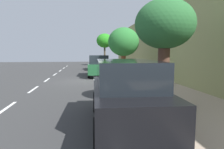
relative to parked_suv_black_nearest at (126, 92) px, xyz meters
name	(u,v)px	position (x,y,z in m)	size (l,w,h in m)	color
ground	(86,81)	(-1.17, 9.79, -1.03)	(67.60, 67.60, 0.00)	#353535
sidewalk	(137,79)	(2.95, 9.79, -0.95)	(3.84, 42.25, 0.15)	tan
curb_edge	(113,79)	(0.95, 9.79, -0.95)	(0.16, 42.25, 0.15)	gray
lane_stripe_centre	(41,84)	(-4.38, 8.66, -1.02)	(0.14, 40.00, 0.01)	white
lane_stripe_bike_edge	(95,81)	(-0.52, 9.79, -1.02)	(0.12, 42.25, 0.01)	white
building_facade	(164,44)	(5.12, 9.79, 1.88)	(0.50, 42.25, 5.82)	#95985E
parked_suv_black_nearest	(126,92)	(0.00, 0.00, 0.00)	(2.10, 4.77, 1.99)	black
parked_suv_green_second	(99,65)	(0.00, 12.82, 0.00)	(2.14, 4.79, 1.99)	#1E512D
parked_sedan_tan_mid	(95,64)	(0.02, 20.25, -0.27)	(1.91, 4.43, 1.52)	tan
bicycle_at_curb	(114,83)	(0.48, 6.00, -0.63)	(1.78, 0.46, 0.80)	black
cyclist_with_backpack	(119,74)	(0.71, 5.54, -0.06)	(0.42, 0.62, 1.60)	#C6B284
street_tree_near_cyclist	(165,26)	(1.97, 1.97, 2.24)	(2.40, 2.40, 4.21)	#503326
street_tree_mid_block	(124,42)	(1.97, 10.71, 2.07)	(2.60, 2.60, 4.18)	brown
street_tree_far_end	(105,41)	(1.97, 27.76, 3.19)	(2.74, 2.74, 5.29)	#474030
pedestrian_on_phone	(133,65)	(3.33, 12.82, 0.00)	(0.41, 0.52, 1.56)	black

